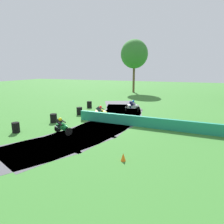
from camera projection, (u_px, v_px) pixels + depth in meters
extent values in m
plane|color=#38752D|center=(110.00, 123.00, 18.24)|extent=(120.00, 120.00, 0.00)
cube|color=#47474C|center=(9.00, 156.00, 11.32)|extent=(7.32, 8.30, 0.01)
cube|color=#47474C|center=(58.00, 143.00, 13.31)|extent=(6.57, 8.21, 0.01)
cube|color=#47474C|center=(90.00, 132.00, 15.64)|extent=(5.63, 7.89, 0.01)
cube|color=#47474C|center=(110.00, 123.00, 18.25)|extent=(4.53, 7.34, 0.01)
cube|color=#47474C|center=(119.00, 115.00, 21.06)|extent=(5.03, 7.61, 0.01)
cube|color=#47474C|center=(123.00, 110.00, 24.00)|extent=(6.07, 8.06, 0.01)
cube|color=#47474C|center=(122.00, 105.00, 26.98)|extent=(6.93, 8.28, 0.01)
cube|color=#1E8466|center=(163.00, 124.00, 16.25)|extent=(15.51, 1.03, 0.90)
cylinder|color=black|center=(69.00, 132.00, 14.77)|extent=(0.34, 0.75, 0.76)
cylinder|color=black|center=(58.00, 128.00, 15.67)|extent=(0.34, 0.75, 0.76)
cube|color=#198438|center=(62.00, 127.00, 15.08)|extent=(1.07, 0.71, 0.47)
ellipsoid|color=#198438|center=(62.00, 124.00, 14.85)|extent=(0.53, 0.47, 0.32)
cone|color=#198438|center=(67.00, 127.00, 14.59)|extent=(0.49, 0.47, 0.48)
cylinder|color=#B2B2B7|center=(57.00, 127.00, 15.43)|extent=(0.41, 0.23, 0.18)
cube|color=black|center=(60.00, 122.00, 14.97)|extent=(0.59, 0.40, 0.63)
sphere|color=yellow|center=(60.00, 119.00, 14.70)|extent=(0.26, 0.26, 0.26)
cylinder|color=black|center=(64.00, 121.00, 14.89)|extent=(0.44, 0.21, 0.25)
cylinder|color=black|center=(60.00, 124.00, 14.66)|extent=(0.44, 0.21, 0.25)
cylinder|color=black|center=(62.00, 125.00, 15.30)|extent=(0.32, 0.20, 0.42)
cylinder|color=black|center=(59.00, 127.00, 15.08)|extent=(0.32, 0.20, 0.42)
cylinder|color=black|center=(107.00, 116.00, 19.66)|extent=(0.11, 0.77, 0.77)
cylinder|color=black|center=(95.00, 115.00, 20.19)|extent=(0.11, 0.77, 0.77)
cube|color=yellow|center=(100.00, 113.00, 19.77)|extent=(1.01, 0.43, 0.47)
ellipsoid|color=yellow|center=(101.00, 111.00, 19.58)|extent=(0.45, 0.36, 0.32)
cone|color=yellow|center=(106.00, 112.00, 19.46)|extent=(0.40, 0.44, 0.49)
cylinder|color=#B2B2B7|center=(94.00, 114.00, 19.95)|extent=(0.41, 0.13, 0.18)
cube|color=#28282D|center=(99.00, 109.00, 19.61)|extent=(0.51, 0.47, 0.63)
sphere|color=red|center=(100.00, 107.00, 19.39)|extent=(0.26, 0.26, 0.26)
cylinder|color=#28282D|center=(102.00, 108.00, 19.63)|extent=(0.43, 0.15, 0.25)
cylinder|color=#28282D|center=(101.00, 110.00, 19.35)|extent=(0.43, 0.15, 0.25)
cylinder|color=#28282D|center=(99.00, 112.00, 19.97)|extent=(0.27, 0.24, 0.42)
cylinder|color=#28282D|center=(98.00, 113.00, 19.69)|extent=(0.27, 0.24, 0.42)
cylinder|color=black|center=(138.00, 109.00, 22.94)|extent=(0.27, 0.72, 0.72)
cylinder|color=black|center=(126.00, 109.00, 23.11)|extent=(0.27, 0.72, 0.72)
cube|color=silver|center=(132.00, 107.00, 22.90)|extent=(1.06, 0.60, 0.45)
ellipsoid|color=silver|center=(134.00, 104.00, 22.76)|extent=(0.51, 0.43, 0.30)
cone|color=silver|center=(138.00, 106.00, 22.76)|extent=(0.45, 0.44, 0.47)
cylinder|color=#B2B2B7|center=(127.00, 107.00, 22.89)|extent=(0.42, 0.22, 0.17)
cube|color=#1E1E4C|center=(131.00, 103.00, 22.74)|extent=(0.54, 0.47, 0.62)
sphere|color=#1E7FE0|center=(133.00, 101.00, 22.59)|extent=(0.26, 0.26, 0.26)
cylinder|color=#1E1E4C|center=(134.00, 103.00, 22.86)|extent=(0.43, 0.23, 0.24)
cylinder|color=#1E1E4C|center=(134.00, 104.00, 22.54)|extent=(0.43, 0.23, 0.24)
cylinder|color=#1E1E4C|center=(130.00, 106.00, 23.07)|extent=(0.27, 0.24, 0.42)
cylinder|color=#1E1E4C|center=(130.00, 107.00, 22.75)|extent=(0.27, 0.24, 0.42)
cylinder|color=black|center=(16.00, 131.00, 15.50)|extent=(0.57, 0.57, 0.20)
cylinder|color=black|center=(16.00, 129.00, 15.46)|extent=(0.57, 0.57, 0.20)
cylinder|color=black|center=(16.00, 126.00, 15.42)|extent=(0.57, 0.57, 0.20)
cylinder|color=black|center=(15.00, 124.00, 15.37)|extent=(0.57, 0.57, 0.20)
cylinder|color=black|center=(54.00, 121.00, 18.40)|extent=(0.61, 0.61, 0.20)
cylinder|color=black|center=(54.00, 119.00, 18.36)|extent=(0.61, 0.61, 0.20)
cylinder|color=black|center=(53.00, 117.00, 18.32)|extent=(0.61, 0.61, 0.20)
cylinder|color=black|center=(53.00, 115.00, 18.27)|extent=(0.61, 0.61, 0.20)
cylinder|color=black|center=(80.00, 114.00, 21.46)|extent=(0.60, 0.60, 0.20)
cylinder|color=black|center=(79.00, 112.00, 21.42)|extent=(0.60, 0.60, 0.20)
cylinder|color=black|center=(79.00, 110.00, 21.38)|extent=(0.60, 0.60, 0.20)
cylinder|color=black|center=(79.00, 108.00, 21.34)|extent=(0.60, 0.60, 0.20)
cylinder|color=black|center=(89.00, 107.00, 25.26)|extent=(0.61, 0.61, 0.20)
cylinder|color=black|center=(89.00, 105.00, 25.22)|extent=(0.61, 0.61, 0.20)
cylinder|color=black|center=(89.00, 104.00, 25.18)|extent=(0.61, 0.61, 0.20)
cylinder|color=black|center=(89.00, 102.00, 25.13)|extent=(0.61, 0.61, 0.20)
cone|color=orange|center=(123.00, 157.00, 10.71)|extent=(0.28, 0.28, 0.44)
cylinder|color=brown|center=(134.00, 79.00, 40.84)|extent=(0.44, 0.44, 5.36)
ellipsoid|color=#33752D|center=(134.00, 54.00, 39.78)|extent=(5.39, 5.39, 5.66)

